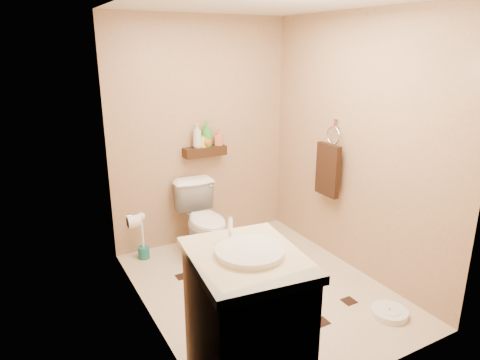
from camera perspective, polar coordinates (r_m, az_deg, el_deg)
ground at (r=3.99m, az=2.85°, el=-14.16°), size 2.50×2.50×0.00m
wall_back at (r=4.59m, az=-5.17°, el=6.21°), size 2.00×0.04×2.40m
wall_front at (r=2.59m, az=17.93°, el=-3.46°), size 2.00×0.04×2.40m
wall_left at (r=3.12m, az=-12.67°, el=0.48°), size 0.04×2.50×2.40m
wall_right at (r=4.12m, az=15.07°, el=4.38°), size 0.04×2.50×2.40m
ceiling at (r=3.41m, az=3.49°, el=22.66°), size 2.00×2.50×0.02m
wall_shelf at (r=4.56m, az=-4.70°, el=3.82°), size 0.46×0.14×0.10m
floor_accents at (r=3.98m, az=3.78°, el=-14.19°), size 1.21×1.30×0.01m
toilet at (r=4.40m, az=-4.78°, el=-5.50°), size 0.46×0.77×0.76m
vanity at (r=2.74m, az=0.84°, el=-18.37°), size 0.72×0.84×1.08m
bathroom_scale at (r=3.81m, az=19.29°, el=-16.35°), size 0.37×0.37×0.06m
toilet_brush at (r=4.51m, az=-12.79°, el=-8.12°), size 0.12×0.12×0.50m
towel_ring at (r=4.30m, az=11.69°, el=1.65°), size 0.12×0.30×0.76m
toilet_paper at (r=3.93m, az=-14.00°, el=-5.37°), size 0.12×0.11×0.12m
bottle_a at (r=4.49m, az=-5.73°, el=5.93°), size 0.14×0.14×0.26m
bottle_b at (r=4.53m, az=-4.88°, el=5.41°), size 0.07×0.07×0.16m
bottle_c at (r=4.54m, az=-4.52°, el=5.40°), size 0.16×0.16×0.15m
bottle_d at (r=4.53m, az=-4.46°, el=6.18°), size 0.13×0.13×0.28m
bottle_e at (r=4.60m, az=-2.84°, el=5.73°), size 0.11×0.11×0.17m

